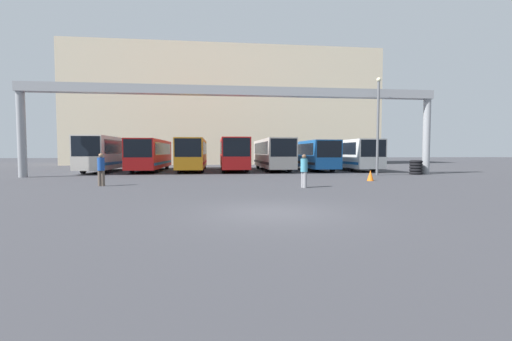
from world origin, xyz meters
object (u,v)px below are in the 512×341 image
pedestrian_near_center (304,170)px  pedestrian_far_center (101,169)px  tire_stack (416,167)px  lamp_post (378,122)px  bus_slot_1 (151,153)px  bus_slot_4 (272,153)px  traffic_cone (370,175)px  bus_slot_3 (233,152)px  bus_slot_0 (106,152)px  bus_slot_6 (349,153)px  bus_slot_2 (193,153)px  bus_slot_5 (313,154)px

pedestrian_near_center → pedestrian_far_center: bearing=-127.7°
tire_stack → lamp_post: (-3.73, -0.61, 3.67)m
bus_slot_1 → pedestrian_far_center: 14.97m
pedestrian_far_center → pedestrian_near_center: pedestrian_far_center is taller
bus_slot_4 → traffic_cone: bearing=-72.8°
traffic_cone → lamp_post: lamp_post is taller
bus_slot_3 → traffic_cone: 15.48m
pedestrian_far_center → tire_stack: size_ratio=1.51×
bus_slot_0 → lamp_post: size_ratio=1.29×
bus_slot_4 → bus_slot_6: (8.13, -0.49, -0.04)m
bus_slot_3 → bus_slot_2: bearing=168.1°
bus_slot_6 → pedestrian_near_center: 19.34m
bus_slot_4 → bus_slot_5: bus_slot_4 is taller
bus_slot_5 → traffic_cone: (0.18, -12.74, -1.36)m
traffic_cone → tire_stack: tire_stack is taller
bus_slot_1 → bus_slot_6: bus_slot_6 is taller
bus_slot_6 → traffic_cone: bearing=-106.3°
bus_slot_0 → bus_slot_2: bus_slot_0 is taller
pedestrian_near_center → bus_slot_0: bearing=-164.1°
bus_slot_0 → bus_slot_5: size_ratio=1.00×
bus_slot_2 → bus_slot_5: 12.25m
bus_slot_3 → traffic_cone: bearing=-57.3°
bus_slot_1 → bus_slot_4: size_ratio=0.94×
bus_slot_1 → bus_slot_2: size_ratio=0.93×
bus_slot_2 → bus_slot_3: bearing=-11.9°
bus_slot_0 → tire_stack: (27.14, -7.17, -1.29)m
bus_slot_2 → pedestrian_near_center: (6.95, -17.49, -0.86)m
bus_slot_5 → traffic_cone: bearing=-89.2°
bus_slot_2 → traffic_cone: 18.62m
bus_slot_5 → pedestrian_far_center: bearing=-138.7°
bus_slot_2 → pedestrian_far_center: bearing=-104.7°
bus_slot_2 → lamp_post: bearing=-30.1°
pedestrian_far_center → bus_slot_6: bearing=31.3°
bus_slot_1 → bus_slot_5: 16.28m
bus_slot_1 → bus_slot_3: bus_slot_3 is taller
bus_slot_4 → traffic_cone: size_ratio=17.30×
pedestrian_far_center → pedestrian_near_center: 11.18m
bus_slot_0 → bus_slot_3: bus_slot_0 is taller
bus_slot_1 → bus_slot_3: bearing=-3.1°
bus_slot_0 → pedestrian_far_center: bus_slot_0 is taller
bus_slot_2 → bus_slot_6: (16.27, -0.56, -0.02)m
bus_slot_1 → tire_stack: 24.40m
bus_slot_3 → pedestrian_near_center: bus_slot_3 is taller
pedestrian_far_center → bus_slot_3: bearing=56.0°
bus_slot_0 → pedestrian_far_center: (4.11, -14.27, -0.92)m
bus_slot_6 → pedestrian_near_center: size_ratio=6.30×
traffic_cone → pedestrian_far_center: bearing=-174.7°
traffic_cone → lamp_post: bearing=59.8°
pedestrian_near_center → bus_slot_1: bearing=-173.9°
traffic_cone → bus_slot_1: bearing=140.8°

